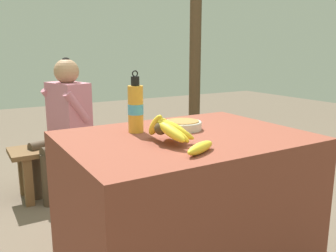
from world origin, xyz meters
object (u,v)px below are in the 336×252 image
(water_bottle, at_px, (136,108))
(loose_banana_front, at_px, (200,148))
(wooden_bench, at_px, (113,145))
(banana_bunch_ripe, at_px, (167,128))
(serving_bowl, at_px, (183,125))
(banana_bunch_green, at_px, (162,125))
(seated_vendor, at_px, (64,119))
(support_post_far, at_px, (195,42))

(water_bottle, relative_size, loose_banana_front, 1.63)
(water_bottle, bearing_deg, wooden_bench, 73.57)
(banana_bunch_ripe, relative_size, wooden_bench, 0.18)
(serving_bowl, xyz_separation_m, banana_bunch_green, (0.60, 1.27, -0.30))
(banana_bunch_ripe, relative_size, banana_bunch_green, 1.21)
(serving_bowl, distance_m, water_bottle, 0.25)
(loose_banana_front, height_order, seated_vendor, seated_vendor)
(wooden_bench, xyz_separation_m, banana_bunch_green, (0.48, 0.00, 0.12))
(loose_banana_front, bearing_deg, wooden_bench, 79.83)
(support_post_far, bearing_deg, serving_bowl, -126.49)
(loose_banana_front, relative_size, banana_bunch_green, 0.76)
(water_bottle, bearing_deg, banana_bunch_ripe, -84.52)
(banana_bunch_ripe, xyz_separation_m, seated_vendor, (-0.08, 1.41, -0.19))
(banana_bunch_ripe, xyz_separation_m, water_bottle, (-0.02, 0.26, 0.05))
(loose_banana_front, distance_m, support_post_far, 2.50)
(seated_vendor, bearing_deg, water_bottle, 76.87)
(seated_vendor, relative_size, banana_bunch_green, 4.44)
(serving_bowl, bearing_deg, banana_bunch_ripe, -136.36)
(banana_bunch_green, relative_size, support_post_far, 0.10)
(serving_bowl, bearing_deg, seated_vendor, 102.84)
(serving_bowl, height_order, banana_bunch_green, serving_bowl)
(loose_banana_front, bearing_deg, banana_bunch_green, 64.93)
(loose_banana_front, distance_m, wooden_bench, 1.73)
(water_bottle, relative_size, banana_bunch_green, 1.24)
(banana_bunch_green, bearing_deg, support_post_far, 31.68)
(banana_bunch_ripe, distance_m, banana_bunch_green, 1.70)
(loose_banana_front, bearing_deg, serving_bowl, 66.37)
(seated_vendor, bearing_deg, support_post_far, -179.87)
(serving_bowl, height_order, support_post_far, support_post_far)
(wooden_bench, relative_size, seated_vendor, 1.53)
(serving_bowl, relative_size, support_post_far, 0.08)
(wooden_bench, distance_m, banana_bunch_green, 0.49)
(loose_banana_front, xyz_separation_m, seated_vendor, (-0.11, 1.61, -0.14))
(banana_bunch_ripe, height_order, seated_vendor, seated_vendor)
(water_bottle, relative_size, wooden_bench, 0.18)
(wooden_bench, height_order, support_post_far, support_post_far)
(water_bottle, distance_m, loose_banana_front, 0.46)
(banana_bunch_ripe, xyz_separation_m, banana_bunch_green, (0.81, 1.46, -0.34))
(water_bottle, relative_size, seated_vendor, 0.28)
(banana_bunch_green, bearing_deg, banana_bunch_ripe, -118.91)
(banana_bunch_green, bearing_deg, serving_bowl, -115.50)
(serving_bowl, height_order, wooden_bench, serving_bowl)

